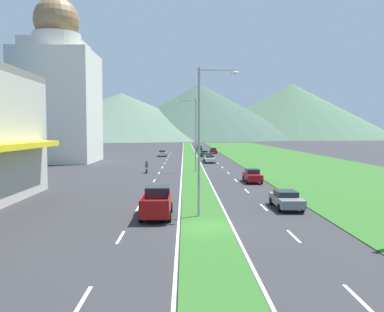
{
  "coord_description": "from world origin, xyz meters",
  "views": [
    {
      "loc": [
        -1.35,
        -25.44,
        6.24
      ],
      "look_at": [
        -0.2,
        34.82,
        2.4
      ],
      "focal_mm": 37.47,
      "sensor_mm": 36.0,
      "label": 1
    }
  ],
  "objects_px": {
    "street_lamp_near": "(203,133)",
    "motorcycle_rider": "(147,168)",
    "car_0": "(209,157)",
    "car_1": "(286,199)",
    "street_lamp_mid": "(194,131)",
    "car_6": "(204,153)",
    "car_4": "(213,151)",
    "pickup_truck_0": "(157,203)",
    "car_3": "(199,148)",
    "car_2": "(210,159)",
    "car_8": "(252,176)",
    "car_7": "(162,153)"
  },
  "relations": [
    {
      "from": "car_2",
      "to": "pickup_truck_0",
      "type": "relative_size",
      "value": 0.82
    },
    {
      "from": "car_7",
      "to": "car_2",
      "type": "bearing_deg",
      "value": -152.39
    },
    {
      "from": "car_3",
      "to": "motorcycle_rider",
      "type": "height_order",
      "value": "motorcycle_rider"
    },
    {
      "from": "street_lamp_near",
      "to": "car_0",
      "type": "distance_m",
      "value": 53.83
    },
    {
      "from": "car_0",
      "to": "car_1",
      "type": "xyz_separation_m",
      "value": [
        3.19,
        -50.38,
        -0.07
      ]
    },
    {
      "from": "car_3",
      "to": "car_6",
      "type": "distance_m",
      "value": 25.29
    },
    {
      "from": "car_3",
      "to": "car_4",
      "type": "xyz_separation_m",
      "value": [
        3.35,
        -13.31,
        -0.02
      ]
    },
    {
      "from": "car_2",
      "to": "street_lamp_mid",
      "type": "bearing_deg",
      "value": -11.71
    },
    {
      "from": "street_lamp_mid",
      "to": "car_2",
      "type": "bearing_deg",
      "value": 78.29
    },
    {
      "from": "car_0",
      "to": "car_3",
      "type": "height_order",
      "value": "car_0"
    },
    {
      "from": "car_1",
      "to": "street_lamp_near",
      "type": "bearing_deg",
      "value": -65.82
    },
    {
      "from": "street_lamp_mid",
      "to": "motorcycle_rider",
      "type": "distance_m",
      "value": 8.91
    },
    {
      "from": "car_2",
      "to": "car_4",
      "type": "relative_size",
      "value": 1.03
    },
    {
      "from": "car_2",
      "to": "motorcycle_rider",
      "type": "xyz_separation_m",
      "value": [
        -10.47,
        -18.25,
        -0.02
      ]
    },
    {
      "from": "car_8",
      "to": "car_0",
      "type": "bearing_deg",
      "value": -174.62
    },
    {
      "from": "car_0",
      "to": "car_7",
      "type": "relative_size",
      "value": 1.07
    },
    {
      "from": "car_1",
      "to": "car_6",
      "type": "height_order",
      "value": "car_6"
    },
    {
      "from": "car_1",
      "to": "motorcycle_rider",
      "type": "bearing_deg",
      "value": -153.14
    },
    {
      "from": "street_lamp_near",
      "to": "motorcycle_rider",
      "type": "xyz_separation_m",
      "value": [
        -6.88,
        30.19,
        -5.32
      ]
    },
    {
      "from": "street_lamp_near",
      "to": "car_1",
      "type": "xyz_separation_m",
      "value": [
        6.85,
        3.08,
        -5.33
      ]
    },
    {
      "from": "car_0",
      "to": "car_3",
      "type": "bearing_deg",
      "value": -179.39
    },
    {
      "from": "car_4",
      "to": "motorcycle_rider",
      "type": "bearing_deg",
      "value": -15.03
    },
    {
      "from": "car_7",
      "to": "car_8",
      "type": "bearing_deg",
      "value": -164.51
    },
    {
      "from": "street_lamp_mid",
      "to": "car_4",
      "type": "bearing_deg",
      "value": 82.4
    },
    {
      "from": "street_lamp_mid",
      "to": "car_7",
      "type": "height_order",
      "value": "street_lamp_mid"
    },
    {
      "from": "car_6",
      "to": "pickup_truck_0",
      "type": "bearing_deg",
      "value": -5.73
    },
    {
      "from": "car_4",
      "to": "car_6",
      "type": "height_order",
      "value": "car_4"
    },
    {
      "from": "car_4",
      "to": "motorcycle_rider",
      "type": "xyz_separation_m",
      "value": [
        -13.47,
        -50.13,
        -0.02
      ]
    },
    {
      "from": "car_2",
      "to": "car_1",
      "type": "bearing_deg",
      "value": 4.11
    },
    {
      "from": "motorcycle_rider",
      "to": "car_3",
      "type": "bearing_deg",
      "value": -9.06
    },
    {
      "from": "car_0",
      "to": "car_7",
      "type": "height_order",
      "value": "car_0"
    },
    {
      "from": "street_lamp_mid",
      "to": "car_3",
      "type": "relative_size",
      "value": 2.33
    },
    {
      "from": "car_1",
      "to": "car_4",
      "type": "height_order",
      "value": "car_4"
    },
    {
      "from": "street_lamp_mid",
      "to": "car_7",
      "type": "bearing_deg",
      "value": 100.35
    },
    {
      "from": "car_1",
      "to": "motorcycle_rider",
      "type": "xyz_separation_m",
      "value": [
        -13.73,
        27.11,
        0.01
      ]
    },
    {
      "from": "car_3",
      "to": "car_0",
      "type": "bearing_deg",
      "value": 0.61
    },
    {
      "from": "pickup_truck_0",
      "to": "car_1",
      "type": "bearing_deg",
      "value": -74.96
    },
    {
      "from": "car_6",
      "to": "car_8",
      "type": "relative_size",
      "value": 0.98
    },
    {
      "from": "car_3",
      "to": "car_6",
      "type": "xyz_separation_m",
      "value": [
        0.27,
        -25.29,
        -0.05
      ]
    },
    {
      "from": "street_lamp_mid",
      "to": "car_8",
      "type": "bearing_deg",
      "value": -60.7
    },
    {
      "from": "motorcycle_rider",
      "to": "pickup_truck_0",
      "type": "bearing_deg",
      "value": -173.2
    },
    {
      "from": "motorcycle_rider",
      "to": "car_6",
      "type": "bearing_deg",
      "value": -15.23
    },
    {
      "from": "car_8",
      "to": "street_lamp_near",
      "type": "bearing_deg",
      "value": -19.65
    },
    {
      "from": "car_2",
      "to": "car_3",
      "type": "xyz_separation_m",
      "value": [
        -0.35,
        45.19,
        0.02
      ]
    },
    {
      "from": "car_8",
      "to": "street_lamp_mid",
      "type": "bearing_deg",
      "value": -150.7
    },
    {
      "from": "car_0",
      "to": "motorcycle_rider",
      "type": "xyz_separation_m",
      "value": [
        -10.54,
        -23.26,
        -0.06
      ]
    },
    {
      "from": "car_6",
      "to": "car_0",
      "type": "bearing_deg",
      "value": 0.6
    },
    {
      "from": "street_lamp_mid",
      "to": "motorcycle_rider",
      "type": "xyz_separation_m",
      "value": [
        -6.94,
        -1.23,
        -5.45
      ]
    },
    {
      "from": "street_lamp_near",
      "to": "street_lamp_mid",
      "type": "bearing_deg",
      "value": 89.89
    },
    {
      "from": "car_7",
      "to": "motorcycle_rider",
      "type": "height_order",
      "value": "motorcycle_rider"
    }
  ]
}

